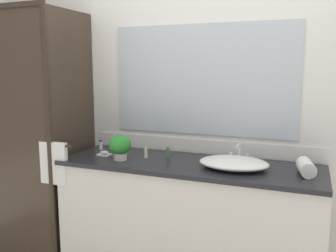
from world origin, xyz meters
name	(u,v)px	position (x,y,z in m)	size (l,w,h in m)	color
wall_back_with_mirror	(203,101)	(0.00, 0.34, 1.30)	(4.40, 0.06, 2.60)	silver
vanity_cabinet	(188,224)	(0.00, 0.01, 0.45)	(1.80, 0.58, 0.90)	silver
shower_enclosure	(22,138)	(-1.28, -0.19, 1.02)	(1.20, 0.59, 2.00)	#2D2319
sink_basin	(234,163)	(0.32, -0.01, 0.93)	(0.45, 0.35, 0.07)	white
faucet	(239,156)	(0.32, 0.17, 0.94)	(0.17, 0.12, 0.13)	silver
potted_plant	(120,146)	(-0.48, -0.09, 1.00)	(0.16, 0.16, 0.18)	beige
soap_dish	(104,154)	(-0.65, -0.02, 0.91)	(0.10, 0.07, 0.04)	silver
amenity_bottle_lotion	(101,145)	(-0.79, 0.14, 0.94)	(0.03, 0.03, 0.08)	silver
amenity_bottle_body_wash	(168,152)	(-0.19, 0.11, 0.94)	(0.03, 0.03, 0.08)	#4C7056
amenity_bottle_conditioner	(146,151)	(-0.33, 0.03, 0.95)	(0.03, 0.03, 0.10)	silver
rolled_towel_near_edge	(306,167)	(0.76, 0.00, 0.95)	(0.09, 0.09, 0.20)	white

